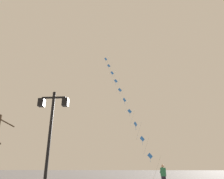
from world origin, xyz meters
TOP-DOWN VIEW (x-y plane):
  - twin_lantern_lamp_post at (-3.40, 7.88)m, footprint 1.48×0.28m
  - kite_train at (-0.02, 21.28)m, footprint 5.90×9.26m
  - kite_flyer at (2.87, 15.41)m, footprint 0.42×0.61m

SIDE VIEW (x-z plane):
  - kite_flyer at x=2.87m, z-range 0.05..1.76m
  - twin_lantern_lamp_post at x=-3.40m, z-range 0.97..6.02m
  - kite_train at x=-0.02m, z-range 0.50..17.66m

